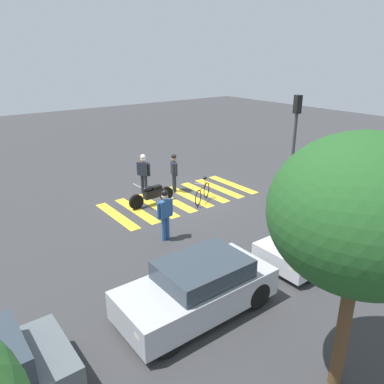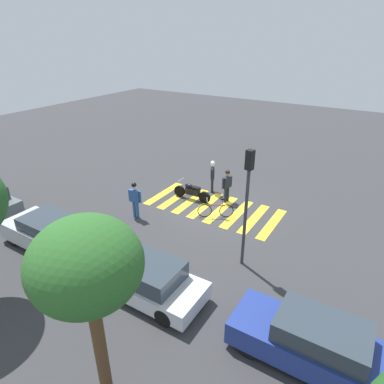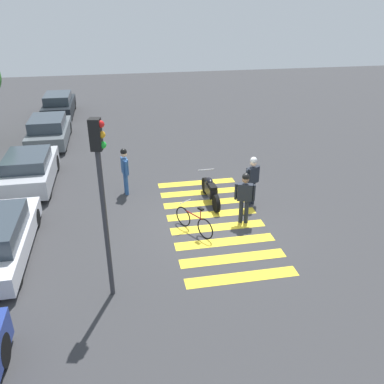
{
  "view_description": "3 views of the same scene",
  "coord_description": "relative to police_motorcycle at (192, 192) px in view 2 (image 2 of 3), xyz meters",
  "views": [
    {
      "loc": [
        9.08,
        12.81,
        6.17
      ],
      "look_at": [
        0.45,
        1.43,
        0.84
      ],
      "focal_mm": 35.17,
      "sensor_mm": 36.0,
      "label": 1
    },
    {
      "loc": [
        -7.01,
        13.44,
        8.1
      ],
      "look_at": [
        0.48,
        1.3,
        1.28
      ],
      "focal_mm": 31.1,
      "sensor_mm": 36.0,
      "label": 2
    },
    {
      "loc": [
        -11.6,
        3.0,
        6.91
      ],
      "look_at": [
        0.32,
        0.73,
        1.0
      ],
      "focal_mm": 37.64,
      "sensor_mm": 36.0,
      "label": 3
    }
  ],
  "objects": [
    {
      "name": "ground_plane",
      "position": [
        -1.39,
        0.17,
        -0.46
      ],
      "size": [
        60.0,
        60.0,
        0.0
      ],
      "primitive_type": "plane",
      "color": "#38383A"
    },
    {
      "name": "police_motorcycle",
      "position": [
        0.0,
        0.0,
        0.0
      ],
      "size": [
        2.17,
        0.62,
        1.04
      ],
      "color": "black",
      "rests_on": "ground_plane"
    },
    {
      "name": "leaning_bicycle",
      "position": [
        -1.97,
        1.01,
        -0.07
      ],
      "size": [
        1.52,
        0.94,
        1.01
      ],
      "color": "black",
      "rests_on": "ground_plane"
    },
    {
      "name": "officer_on_foot",
      "position": [
        -1.68,
        -0.74,
        0.6
      ],
      "size": [
        0.36,
        0.64,
        1.82
      ],
      "color": "#1E232D",
      "rests_on": "ground_plane"
    },
    {
      "name": "officer_by_motorcycle",
      "position": [
        -0.45,
        -1.42,
        0.63
      ],
      "size": [
        0.42,
        0.62,
        1.86
      ],
      "color": "#1E232D",
      "rests_on": "ground_plane"
    },
    {
      "name": "pedestrian_bystander",
      "position": [
        1.3,
        3.04,
        0.62
      ],
      "size": [
        0.68,
        0.27,
        1.85
      ],
      "color": "#2D5999",
      "rests_on": "ground_plane"
    },
    {
      "name": "crosswalk_stripes",
      "position": [
        -1.39,
        0.17,
        -0.45
      ],
      "size": [
        6.75,
        3.16,
        0.01
      ],
      "color": "yellow",
      "rests_on": "ground_plane"
    },
    {
      "name": "car_blue_hatchback",
      "position": [
        -7.87,
        6.64,
        0.25
      ],
      "size": [
        4.28,
        1.68,
        1.48
      ],
      "color": "black",
      "rests_on": "ground_plane"
    },
    {
      "name": "car_white_van",
      "position": [
        -2.26,
        6.9,
        0.17
      ],
      "size": [
        4.6,
        1.8,
        1.33
      ],
      "color": "black",
      "rests_on": "ground_plane"
    },
    {
      "name": "car_silver_sedan",
      "position": [
        2.8,
        6.78,
        0.22
      ],
      "size": [
        4.01,
        1.81,
        1.39
      ],
      "color": "black",
      "rests_on": "ground_plane"
    },
    {
      "name": "traffic_light_pole",
      "position": [
        -4.54,
        3.63,
        2.62
      ],
      "size": [
        0.29,
        0.35,
        4.62
      ],
      "color": "#38383D",
      "rests_on": "ground_plane"
    },
    {
      "name": "street_tree_mid",
      "position": [
        -3.78,
        10.16,
        3.42
      ],
      "size": [
        2.34,
        2.34,
        4.93
      ],
      "color": "brown",
      "rests_on": "ground_plane"
    }
  ]
}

